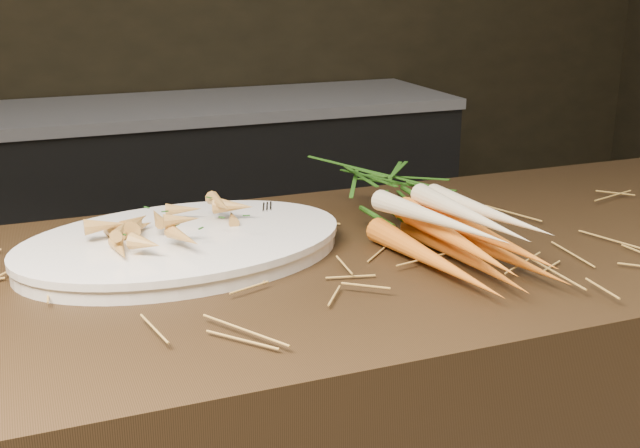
{
  "coord_description": "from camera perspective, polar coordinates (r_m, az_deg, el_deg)",
  "views": [
    {
      "loc": [
        -0.42,
        -0.77,
        1.33
      ],
      "look_at": [
        -0.01,
        0.28,
        0.96
      ],
      "focal_mm": 45.0,
      "sensor_mm": 36.0,
      "label": 1
    }
  ],
  "objects": [
    {
      "name": "back_counter",
      "position": [
        3.17,
        -7.29,
        1.19
      ],
      "size": [
        1.82,
        0.62,
        0.84
      ],
      "color": "black",
      "rests_on": "ground"
    },
    {
      "name": "straw_bedding",
      "position": [
        1.22,
        0.23,
        -2.01
      ],
      "size": [
        1.4,
        0.6,
        0.02
      ],
      "primitive_type": null,
      "color": "olive",
      "rests_on": "main_counter"
    },
    {
      "name": "root_veg_bunch",
      "position": [
        1.31,
        6.41,
        1.27
      ],
      "size": [
        0.21,
        0.58,
        0.11
      ],
      "rotation": [
        0.0,
        0.0,
        0.04
      ],
      "color": "#D55F1C",
      "rests_on": "main_counter"
    },
    {
      "name": "serving_platter",
      "position": [
        1.24,
        -9.76,
        -1.67
      ],
      "size": [
        0.54,
        0.4,
        0.03
      ],
      "primitive_type": null,
      "rotation": [
        0.0,
        0.0,
        0.14
      ],
      "color": "white",
      "rests_on": "main_counter"
    },
    {
      "name": "roasted_veg_heap",
      "position": [
        1.23,
        -9.86,
        0.15
      ],
      "size": [
        0.27,
        0.21,
        0.06
      ],
      "primitive_type": null,
      "rotation": [
        0.0,
        0.0,
        0.14
      ],
      "color": "#A87632",
      "rests_on": "serving_platter"
    },
    {
      "name": "serving_fork",
      "position": [
        1.29,
        -1.95,
        -0.02
      ],
      "size": [
        0.08,
        0.19,
        0.0
      ],
      "primitive_type": "cube",
      "rotation": [
        0.0,
        0.0,
        -0.33
      ],
      "color": "silver",
      "rests_on": "serving_platter"
    }
  ]
}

